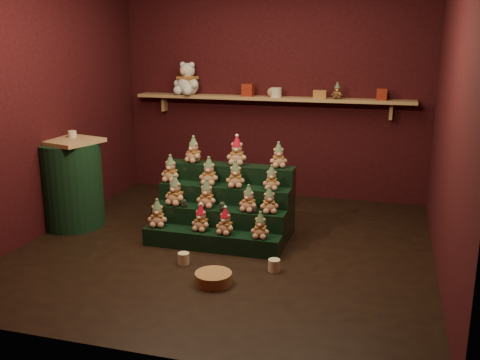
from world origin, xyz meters
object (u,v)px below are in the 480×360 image
(wicker_basket, at_px, (213,278))
(brown_bear, at_px, (337,91))
(snow_globe_b, at_px, (222,206))
(mini_christmas_tree, at_px, (157,225))
(mug_left, at_px, (184,258))
(mug_right, at_px, (274,265))
(riser_tier_front, at_px, (211,240))
(side_table, at_px, (71,183))
(snow_globe_a, at_px, (184,203))
(snow_globe_c, at_px, (255,209))
(white_bear, at_px, (187,74))

(wicker_basket, height_order, brown_bear, brown_bear)
(wicker_basket, distance_m, brown_bear, 3.11)
(snow_globe_b, bearing_deg, mini_christmas_tree, -171.63)
(mug_left, bearing_deg, mini_christmas_tree, 134.89)
(mug_right, bearing_deg, wicker_basket, -138.09)
(mug_right, bearing_deg, riser_tier_front, 154.41)
(side_table, bearing_deg, mug_right, 1.98)
(snow_globe_a, bearing_deg, side_table, 176.19)
(snow_globe_b, bearing_deg, side_table, 177.06)
(riser_tier_front, distance_m, snow_globe_a, 0.49)
(snow_globe_c, relative_size, mug_right, 0.71)
(riser_tier_front, xyz_separation_m, mini_christmas_tree, (-0.61, 0.06, 0.08))
(riser_tier_front, xyz_separation_m, mug_left, (-0.13, -0.42, -0.04))
(snow_globe_c, bearing_deg, side_table, 177.53)
(mini_christmas_tree, bearing_deg, mug_right, -16.93)
(wicker_basket, relative_size, brown_bear, 1.62)
(white_bear, bearing_deg, wicker_basket, -48.53)
(side_table, height_order, white_bear, white_bear)
(snow_globe_b, relative_size, snow_globe_c, 1.18)
(snow_globe_b, xyz_separation_m, white_bear, (-1.05, 1.81, 1.18))
(snow_globe_a, height_order, brown_bear, brown_bear)
(snow_globe_b, distance_m, snow_globe_c, 0.34)
(snow_globe_b, distance_m, mug_right, 0.89)
(mug_right, distance_m, brown_bear, 2.69)
(snow_globe_a, distance_m, mug_right, 1.22)
(riser_tier_front, relative_size, snow_globe_a, 16.86)
(mini_christmas_tree, relative_size, white_bear, 0.66)
(side_table, height_order, mug_left, side_table)
(riser_tier_front, relative_size, mini_christmas_tree, 3.96)
(wicker_basket, xyz_separation_m, brown_bear, (0.70, 2.71, 1.37))
(riser_tier_front, height_order, snow_globe_c, snow_globe_c)
(side_table, xyz_separation_m, mini_christmas_tree, (1.11, -0.19, -0.32))
(snow_globe_b, distance_m, wicker_basket, 0.99)
(riser_tier_front, distance_m, wicker_basket, 0.79)
(riser_tier_front, relative_size, mug_left, 12.98)
(riser_tier_front, height_order, mug_left, riser_tier_front)
(snow_globe_b, xyz_separation_m, side_table, (-1.79, 0.09, 0.08))
(mug_left, bearing_deg, snow_globe_c, 47.53)
(side_table, relative_size, wicker_basket, 3.10)
(riser_tier_front, distance_m, mug_right, 0.79)
(mug_left, relative_size, wicker_basket, 0.34)
(mug_left, height_order, mug_right, mug_right)
(snow_globe_c, bearing_deg, mini_christmas_tree, -174.39)
(mini_christmas_tree, height_order, white_bear, white_bear)
(riser_tier_front, relative_size, wicker_basket, 4.40)
(snow_globe_a, distance_m, wicker_basket, 1.15)
(snow_globe_b, relative_size, side_table, 0.09)
(side_table, height_order, mini_christmas_tree, side_table)
(wicker_basket, bearing_deg, snow_globe_a, 124.41)
(riser_tier_front, bearing_deg, snow_globe_c, 21.76)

